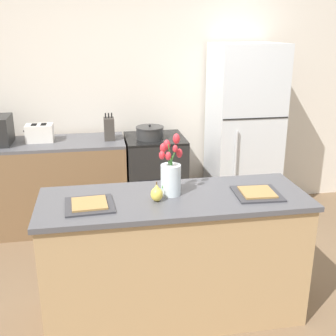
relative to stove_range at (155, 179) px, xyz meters
name	(u,v)px	position (x,y,z in m)	size (l,w,h in m)	color
ground_plane	(174,311)	(-0.10, -1.60, -0.46)	(10.00, 10.00, 0.00)	brown
back_wall	(140,89)	(-0.10, 0.40, 0.89)	(5.20, 0.08, 2.70)	silver
kitchen_island	(174,257)	(-0.10, -1.60, 0.00)	(1.80, 0.66, 0.91)	tan
back_counter	(42,186)	(-1.16, 0.00, 0.00)	(1.68, 0.60, 0.91)	brown
stove_range	(155,179)	(0.00, 0.00, 0.00)	(0.60, 0.61, 0.91)	black
refrigerator	(243,133)	(0.95, 0.00, 0.46)	(0.68, 0.67, 1.84)	silver
flower_vase	(171,175)	(-0.12, -1.55, 0.60)	(0.16, 0.14, 0.41)	silver
pear_figurine	(157,193)	(-0.23, -1.65, 0.51)	(0.08, 0.08, 0.13)	#E5CC4C
plate_setting_left	(89,205)	(-0.66, -1.66, 0.46)	(0.32, 0.32, 0.02)	#333338
plate_setting_right	(257,193)	(0.46, -1.66, 0.46)	(0.32, 0.32, 0.02)	#333338
toaster	(40,133)	(-1.14, 0.03, 0.54)	(0.28, 0.18, 0.17)	silver
cooking_pot	(150,133)	(-0.06, -0.05, 0.52)	(0.28, 0.28, 0.15)	#2D2D2D
knife_block	(109,129)	(-0.46, -0.02, 0.57)	(0.10, 0.14, 0.27)	#3D3833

